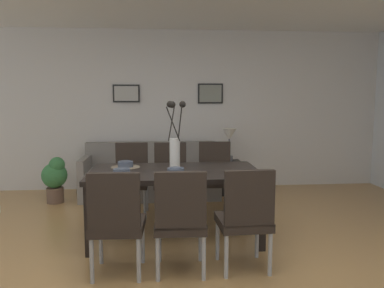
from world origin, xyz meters
The scene contains 22 objects.
ground_plane centered at (0.00, 0.00, 0.00)m, with size 9.00×9.00×0.00m, color tan.
back_wall_panel centered at (0.00, 3.25, 1.30)m, with size 9.00×0.10×2.60m, color silver.
dining_table centered at (0.05, 0.87, 0.67)m, with size 1.80×0.99×0.74m.
dining_chair_near_left centered at (-0.48, -0.02, 0.51)m, with size 0.46×0.46×0.92m.
dining_chair_near_right centered at (-0.48, 1.78, 0.51)m, with size 0.45×0.45×0.92m.
dining_chair_far_left centered at (0.05, -0.02, 0.51)m, with size 0.45×0.45×0.92m.
dining_chair_far_right centered at (0.03, 1.75, 0.51)m, with size 0.44×0.44×0.92m.
dining_chair_mid_left centered at (0.62, -0.01, 0.51)m, with size 0.46×0.46×0.92m.
dining_chair_mid_right centered at (0.61, 1.79, 0.51)m, with size 0.47×0.47×0.92m.
centerpiece_vase centered at (0.05, 0.87, 1.02)m, with size 0.21×0.23×0.73m.
placemat_near_left centered at (-0.49, 0.65, 0.74)m, with size 0.32×0.32×0.01m, color #7F705B.
bowl_near_left centered at (-0.49, 0.65, 0.78)m, with size 0.17×0.17×0.07m.
placemat_near_right centered at (-0.49, 1.09, 0.74)m, with size 0.32×0.32×0.01m, color #7F705B.
bowl_near_right centered at (-0.49, 1.09, 0.78)m, with size 0.17×0.17×0.07m.
placemat_far_left centered at (0.05, 0.65, 0.74)m, with size 0.32×0.32×0.01m, color #7F705B.
bowl_far_left centered at (0.05, 0.65, 0.78)m, with size 0.17×0.17×0.07m.
sofa centered at (-0.25, 2.70, 0.28)m, with size 2.06×0.84×0.80m.
side_table centered at (0.97, 2.70, 0.26)m, with size 0.36×0.36×0.52m, color black.
table_lamp centered at (0.97, 2.70, 0.89)m, with size 0.22×0.22×0.51m.
framed_picture_left centered at (-0.64, 3.18, 1.57)m, with size 0.43×0.03×0.29m.
framed_picture_center centered at (0.73, 3.18, 1.57)m, with size 0.41×0.03×0.33m.
potted_plant centered at (-1.62, 2.39, 0.37)m, with size 0.36×0.36×0.67m.
Camera 1 is at (-0.12, -3.16, 1.52)m, focal length 35.91 mm.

